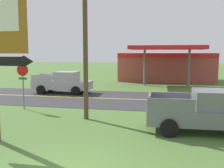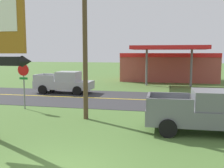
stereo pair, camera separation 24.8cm
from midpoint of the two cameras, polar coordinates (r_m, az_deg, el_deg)
The scene contains 7 objects.
road_asphalt at distance 20.54m, azimuth 2.41°, elevation -3.33°, with size 140.00×8.00×0.02m, color #333335.
road_centre_line at distance 20.54m, azimuth 2.41°, elevation -3.30°, with size 126.00×0.20×0.01m, color gold.
stop_sign at distance 17.66m, azimuth -19.31°, elevation 1.23°, with size 0.80×0.08×2.95m.
utility_pole at distance 14.20m, azimuth -6.37°, elevation 10.09°, with size 1.72×0.26×8.36m.
gas_station at distance 34.93m, azimuth 11.55°, elevation 3.93°, with size 12.00×11.50×4.40m.
pickup_grey_parked_on_lawn at distance 12.65m, azimuth 19.37°, elevation -5.75°, with size 5.25×2.36×1.96m.
pickup_silver_on_road at distance 23.92m, azimuth -10.95°, elevation 0.30°, with size 5.20×2.24×1.96m.
Camera 1 is at (3.02, -7.00, 3.63)m, focal length 41.79 mm.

